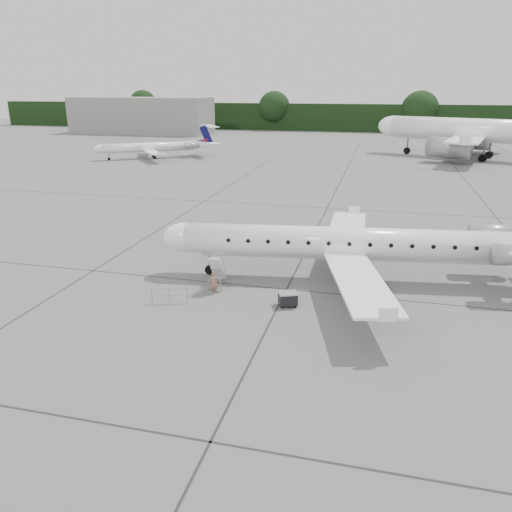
% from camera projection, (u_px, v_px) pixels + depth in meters
% --- Properties ---
extents(ground, '(320.00, 320.00, 0.00)m').
position_uv_depth(ground, '(390.00, 320.00, 29.25)').
color(ground, slate).
rests_on(ground, ground).
extents(treeline, '(260.00, 4.00, 8.00)m').
position_uv_depth(treeline, '(390.00, 118.00, 147.29)').
color(treeline, black).
rests_on(treeline, ground).
extents(terminal_building, '(40.00, 14.00, 10.00)m').
position_uv_depth(terminal_building, '(142.00, 115.00, 144.75)').
color(terminal_building, gray).
rests_on(terminal_building, ground).
extents(main_regional_jet, '(32.39, 25.29, 7.62)m').
position_uv_depth(main_regional_jet, '(351.00, 228.00, 34.21)').
color(main_regional_jet, white).
rests_on(main_regional_jet, ground).
extents(airstair, '(1.15, 2.34, 2.39)m').
position_uv_depth(airstair, '(217.00, 270.00, 33.87)').
color(airstair, white).
rests_on(airstair, ground).
extents(passenger, '(0.63, 0.49, 1.52)m').
position_uv_depth(passenger, '(214.00, 283.00, 32.82)').
color(passenger, '#936750').
rests_on(passenger, ground).
extents(safety_railing, '(2.12, 0.73, 1.00)m').
position_uv_depth(safety_railing, '(170.00, 296.00, 31.42)').
color(safety_railing, '#999CA2').
rests_on(safety_railing, ground).
extents(baggage_cart, '(1.35, 1.24, 0.95)m').
position_uv_depth(baggage_cart, '(288.00, 299.00, 31.04)').
color(baggage_cart, black).
rests_on(baggage_cart, ground).
extents(bg_narrowbody, '(48.93, 42.31, 14.74)m').
position_uv_depth(bg_narrowbody, '(480.00, 119.00, 91.68)').
color(bg_narrowbody, white).
rests_on(bg_narrowbody, ground).
extents(bg_regional_left, '(27.52, 25.72, 5.87)m').
position_uv_depth(bg_regional_left, '(149.00, 143.00, 93.91)').
color(bg_regional_left, white).
rests_on(bg_regional_left, ground).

